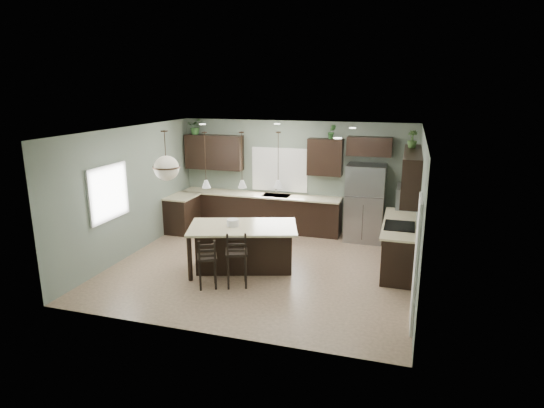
{
  "coord_description": "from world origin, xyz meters",
  "views": [
    {
      "loc": [
        2.75,
        -8.35,
        3.61
      ],
      "look_at": [
        0.1,
        0.4,
        1.25
      ],
      "focal_mm": 30.0,
      "sensor_mm": 36.0,
      "label": 1
    }
  ],
  "objects": [
    {
      "name": "ground",
      "position": [
        0.0,
        0.0,
        0.0
      ],
      "size": [
        6.0,
        6.0,
        0.0
      ],
      "primitive_type": "plane",
      "color": "#9E8466",
      "rests_on": "ground"
    },
    {
      "name": "pantry_door",
      "position": [
        2.98,
        -1.55,
        1.02
      ],
      "size": [
        0.04,
        0.82,
        2.04
      ],
      "primitive_type": "cube",
      "color": "white",
      "rests_on": "ground"
    },
    {
      "name": "window_back",
      "position": [
        -0.4,
        2.73,
        1.55
      ],
      "size": [
        1.35,
        0.02,
        1.0
      ],
      "primitive_type": "cube",
      "color": "white",
      "rests_on": "room_shell"
    },
    {
      "name": "window_left",
      "position": [
        -2.98,
        -0.8,
        1.55
      ],
      "size": [
        0.02,
        1.1,
        1.0
      ],
      "primitive_type": "cube",
      "color": "white",
      "rests_on": "room_shell"
    },
    {
      "name": "left_return_cabs",
      "position": [
        -2.7,
        1.7,
        0.45
      ],
      "size": [
        0.6,
        0.9,
        0.9
      ],
      "primitive_type": "cube",
      "color": "black",
      "rests_on": "ground"
    },
    {
      "name": "left_return_countertop",
      "position": [
        -2.68,
        1.7,
        0.92
      ],
      "size": [
        0.66,
        0.96,
        0.04
      ],
      "primitive_type": "cube",
      "color": "beige",
      "rests_on": "left_return_cabs"
    },
    {
      "name": "back_lower_cabs",
      "position": [
        -0.85,
        2.45,
        0.45
      ],
      "size": [
        4.2,
        0.6,
        0.9
      ],
      "primitive_type": "cube",
      "color": "black",
      "rests_on": "ground"
    },
    {
      "name": "back_countertop",
      "position": [
        -0.85,
        2.43,
        0.92
      ],
      "size": [
        4.2,
        0.66,
        0.04
      ],
      "primitive_type": "cube",
      "color": "beige",
      "rests_on": "back_lower_cabs"
    },
    {
      "name": "sink_inset",
      "position": [
        -0.4,
        2.43,
        0.94
      ],
      "size": [
        0.7,
        0.45,
        0.01
      ],
      "primitive_type": "cube",
      "color": "gray",
      "rests_on": "back_countertop"
    },
    {
      "name": "faucet",
      "position": [
        -0.4,
        2.4,
        1.08
      ],
      "size": [
        0.02,
        0.02,
        0.28
      ],
      "primitive_type": "cylinder",
      "color": "silver",
      "rests_on": "back_countertop"
    },
    {
      "name": "back_upper_left",
      "position": [
        -2.15,
        2.58,
        1.95
      ],
      "size": [
        1.55,
        0.34,
        0.9
      ],
      "primitive_type": "cube",
      "color": "black",
      "rests_on": "room_shell"
    },
    {
      "name": "back_upper_right",
      "position": [
        0.8,
        2.58,
        1.95
      ],
      "size": [
        0.85,
        0.34,
        0.9
      ],
      "primitive_type": "cube",
      "color": "black",
      "rests_on": "room_shell"
    },
    {
      "name": "fridge_header",
      "position": [
        1.85,
        2.58,
        2.25
      ],
      "size": [
        1.05,
        0.34,
        0.45
      ],
      "primitive_type": "cube",
      "color": "black",
      "rests_on": "room_shell"
    },
    {
      "name": "right_lower_cabs",
      "position": [
        2.7,
        0.87,
        0.45
      ],
      "size": [
        0.6,
        2.35,
        0.9
      ],
      "primitive_type": "cube",
      "color": "black",
      "rests_on": "ground"
    },
    {
      "name": "right_countertop",
      "position": [
        2.68,
        0.87,
        0.92
      ],
      "size": [
        0.66,
        2.35,
        0.04
      ],
      "primitive_type": "cube",
      "color": "beige",
      "rests_on": "right_lower_cabs"
    },
    {
      "name": "cooktop",
      "position": [
        2.68,
        0.6,
        0.94
      ],
      "size": [
        0.58,
        0.75,
        0.02
      ],
      "primitive_type": "cube",
      "color": "black",
      "rests_on": "right_countertop"
    },
    {
      "name": "wall_oven_front",
      "position": [
        2.4,
        0.6,
        0.45
      ],
      "size": [
        0.01,
        0.72,
        0.6
      ],
      "primitive_type": "cube",
      "color": "gray",
      "rests_on": "right_lower_cabs"
    },
    {
      "name": "right_upper_cabs",
      "position": [
        2.83,
        0.87,
        1.95
      ],
      "size": [
        0.34,
        2.35,
        0.9
      ],
      "primitive_type": "cube",
      "color": "black",
      "rests_on": "room_shell"
    },
    {
      "name": "microwave",
      "position": [
        2.78,
        0.6,
        1.55
      ],
      "size": [
        0.4,
        0.75,
        0.4
      ],
      "primitive_type": "cube",
      "color": "gray",
      "rests_on": "right_upper_cabs"
    },
    {
      "name": "refrigerator",
      "position": [
        1.83,
        2.34,
        0.93
      ],
      "size": [
        0.9,
        0.74,
        1.85
      ],
      "primitive_type": "cube",
      "color": "gray",
      "rests_on": "ground"
    },
    {
      "name": "kitchen_island",
      "position": [
        -0.31,
        -0.25,
        0.46
      ],
      "size": [
        2.39,
        1.79,
        0.92
      ],
      "primitive_type": "cube",
      "rotation": [
        0.0,
        0.0,
        0.3
      ],
      "color": "black",
      "rests_on": "ground"
    },
    {
      "name": "serving_dish",
      "position": [
        -0.5,
        -0.31,
        0.99
      ],
      "size": [
        0.24,
        0.24,
        0.14
      ],
      "primitive_type": "cylinder",
      "color": "silver",
      "rests_on": "kitchen_island"
    },
    {
      "name": "bar_stool_left",
      "position": [
        -0.65,
        -1.23,
        0.48
      ],
      "size": [
        0.48,
        0.48,
        0.96
      ],
      "primitive_type": "cube",
      "rotation": [
        0.0,
        0.0,
        0.46
      ],
      "color": "black",
      "rests_on": "ground"
    },
    {
      "name": "bar_stool_center",
      "position": [
        -0.15,
        -1.02,
        0.54
      ],
      "size": [
        0.52,
        0.52,
        1.09
      ],
      "primitive_type": "cube",
      "rotation": [
        0.0,
        0.0,
        0.38
      ],
      "color": "black",
      "rests_on": "ground"
    },
    {
      "name": "pendant_left",
      "position": [
        -0.98,
        -0.45,
        2.25
      ],
      "size": [
        0.17,
        0.17,
        1.1
      ],
      "primitive_type": null,
      "color": "silver",
      "rests_on": "room_shell"
    },
    {
      "name": "pendant_center",
      "position": [
        -0.31,
        -0.25,
        2.25
      ],
      "size": [
        0.17,
        0.17,
        1.1
      ],
      "primitive_type": null,
      "color": "white",
      "rests_on": "room_shell"
    },
    {
      "name": "pendant_right",
      "position": [
        0.36,
        -0.04,
        2.25
      ],
      "size": [
        0.17,
        0.17,
        1.1
      ],
      "primitive_type": null,
      "color": "white",
      "rests_on": "room_shell"
    },
    {
      "name": "chandelier",
      "position": [
        -1.83,
        -0.45,
        2.3
      ],
      "size": [
        0.54,
        0.54,
        1.0
      ],
      "primitive_type": null,
      "color": "beige",
      "rests_on": "room_shell"
    },
    {
      "name": "plant_back_left",
      "position": [
        -2.64,
        2.55,
        2.61
      ],
      "size": [
        0.44,
        0.4,
        0.41
      ],
      "primitive_type": "imported",
      "rotation": [
        0.0,
        0.0,
        0.23
      ],
      "color": "#285023",
      "rests_on": "back_upper_left"
    },
    {
      "name": "plant_back_right",
      "position": [
        0.95,
        2.55,
        2.58
      ],
      "size": [
        0.21,
        0.18,
        0.35
      ],
      "primitive_type": "imported",
      "rotation": [
        0.0,
        0.0,
        0.15
      ],
      "color": "#254E22",
      "rests_on": "back_upper_right"
    },
    {
      "name": "plant_right_wall",
      "position": [
        2.8,
        1.37,
        2.58
      ],
      "size": [
        0.24,
        0.24,
        0.36
      ],
      "primitive_type": "imported",
      "rotation": [
        0.0,
        0.0,
        -0.21
      ],
      "color": "#355324",
      "rests_on": "right_upper_cabs"
    },
    {
      "name": "room_shell",
      "position": [
        0.0,
        0.0,
        1.7
      ],
      "size": [
        6.0,
        6.0,
        6.0
      ],
      "color": "slate",
      "rests_on": "ground"
    }
  ]
}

